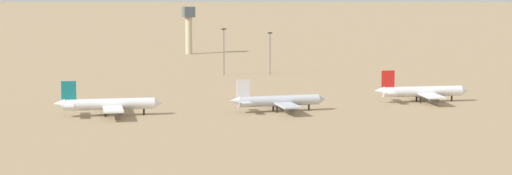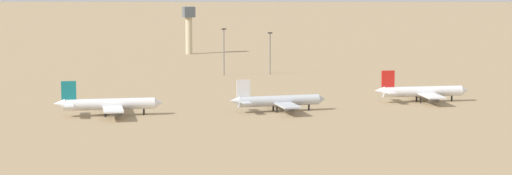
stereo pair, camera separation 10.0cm
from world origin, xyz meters
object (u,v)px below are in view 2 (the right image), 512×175
Objects in this scene: light_pole_west at (270,50)px; light_pole_mid at (224,49)px; parked_jet_white_3 at (278,101)px; parked_jet_red_4 at (421,92)px; control_tower at (189,25)px; parked_jet_teal_2 at (108,104)px.

light_pole_mid reaches higher than light_pole_west.
light_pole_west is at bearing 75.63° from parked_jet_white_3.
parked_jet_red_4 is 180.68m from control_tower.
light_pole_west is 0.90× the size of light_pole_mid.
control_tower is at bearing 95.90° from light_pole_west.
light_pole_mid is at bearing 63.13° from parked_jet_teal_2.
parked_jet_white_3 is 1.65× the size of light_pole_mid.
control_tower is at bearing 84.25° from light_pole_mid.
parked_jet_white_3 is at bearing -96.27° from control_tower.
control_tower is (70.30, 174.47, 10.02)m from parked_jet_teal_2.
control_tower is 1.34× the size of light_pole_west.
parked_jet_white_3 is at bearing -0.46° from parked_jet_teal_2.
parked_jet_teal_2 is 1.92× the size of light_pole_west.
parked_jet_teal_2 is 1.43× the size of control_tower.
parked_jet_red_4 reaches higher than parked_jet_white_3.
light_pole_mid reaches higher than parked_jet_red_4.
light_pole_west is at bearing -8.18° from light_pole_mid.
parked_jet_white_3 is at bearing -165.80° from parked_jet_red_4.
parked_jet_teal_2 is 100.98m from parked_jet_red_4.
parked_jet_red_4 is at bearing -76.32° from light_pole_west.
control_tower is 88.21m from light_pole_mid.
parked_jet_red_4 is at bearing -66.35° from light_pole_mid.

